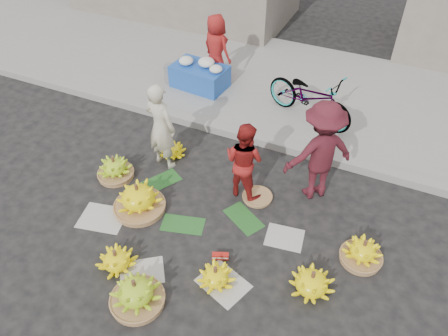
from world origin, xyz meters
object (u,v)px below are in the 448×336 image
at_px(banana_bunch_0, 138,198).
at_px(banana_bunch_4, 312,282).
at_px(vendor_cream, 161,127).
at_px(flower_table, 200,75).
at_px(bicycle, 310,96).

xyz_separation_m(banana_bunch_0, banana_bunch_4, (2.87, -0.31, -0.07)).
relative_size(banana_bunch_0, vendor_cream, 0.57).
xyz_separation_m(banana_bunch_0, vendor_cream, (-0.21, 1.14, 0.56)).
distance_m(banana_bunch_0, flower_table, 3.64).
height_order(banana_bunch_0, bicycle, bicycle).
distance_m(vendor_cream, flower_table, 2.51).
bearing_deg(banana_bunch_0, banana_bunch_4, -6.13).
height_order(banana_bunch_0, banana_bunch_4, banana_bunch_0).
height_order(vendor_cream, flower_table, vendor_cream).
bearing_deg(vendor_cream, banana_bunch_0, 113.11).
distance_m(banana_bunch_0, bicycle, 3.80).
height_order(flower_table, bicycle, bicycle).
bearing_deg(banana_bunch_4, vendor_cream, 154.79).
bearing_deg(flower_table, vendor_cream, -72.60).
relative_size(banana_bunch_4, flower_table, 0.53).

